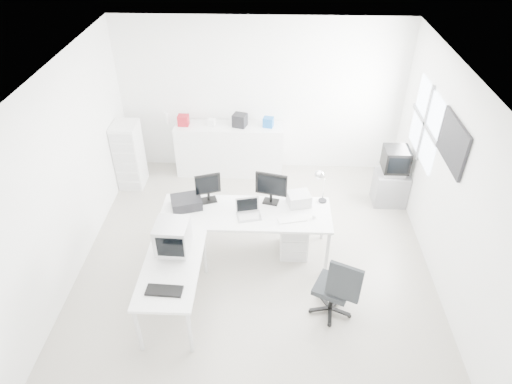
{
  "coord_description": "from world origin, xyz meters",
  "views": [
    {
      "loc": [
        0.2,
        -4.98,
        4.73
      ],
      "look_at": [
        0.0,
        0.2,
        1.0
      ],
      "focal_mm": 32.0,
      "sensor_mm": 36.0,
      "label": 1
    }
  ],
  "objects_px": {
    "drawer_pedestal": "(294,235)",
    "sideboard": "(230,149)",
    "side_desk": "(174,288)",
    "tv_cabinet": "(390,188)",
    "inkjet_printer": "(186,202)",
    "lcd_monitor_large": "(271,189)",
    "laptop": "(249,210)",
    "lcd_monitor_small": "(208,188)",
    "office_chair": "(333,284)",
    "crt_tv": "(395,162)",
    "main_desk": "(246,232)",
    "filing_cabinet": "(129,155)",
    "laser_printer": "(299,199)",
    "crt_monitor": "(173,239)"
  },
  "relations": [
    {
      "from": "drawer_pedestal",
      "to": "laptop",
      "type": "bearing_deg",
      "value": -167.01
    },
    {
      "from": "laptop",
      "to": "sideboard",
      "type": "relative_size",
      "value": 0.18
    },
    {
      "from": "inkjet_printer",
      "to": "lcd_monitor_small",
      "type": "height_order",
      "value": "lcd_monitor_small"
    },
    {
      "from": "laser_printer",
      "to": "sideboard",
      "type": "bearing_deg",
      "value": 106.86
    },
    {
      "from": "main_desk",
      "to": "filing_cabinet",
      "type": "height_order",
      "value": "filing_cabinet"
    },
    {
      "from": "laptop",
      "to": "filing_cabinet",
      "type": "xyz_separation_m",
      "value": [
        -2.19,
        1.82,
        -0.26
      ]
    },
    {
      "from": "office_chair",
      "to": "crt_tv",
      "type": "distance_m",
      "value": 2.72
    },
    {
      "from": "drawer_pedestal",
      "to": "office_chair",
      "type": "distance_m",
      "value": 1.22
    },
    {
      "from": "crt_monitor",
      "to": "filing_cabinet",
      "type": "bearing_deg",
      "value": 119.0
    },
    {
      "from": "crt_tv",
      "to": "side_desk",
      "type": "bearing_deg",
      "value": -142.76
    },
    {
      "from": "office_chair",
      "to": "drawer_pedestal",
      "type": "bearing_deg",
      "value": 136.55
    },
    {
      "from": "sideboard",
      "to": "drawer_pedestal",
      "type": "bearing_deg",
      "value": -62.26
    },
    {
      "from": "sideboard",
      "to": "filing_cabinet",
      "type": "relative_size",
      "value": 1.61
    },
    {
      "from": "drawer_pedestal",
      "to": "sideboard",
      "type": "relative_size",
      "value": 0.31
    },
    {
      "from": "office_chair",
      "to": "crt_tv",
      "type": "height_order",
      "value": "crt_tv"
    },
    {
      "from": "lcd_monitor_large",
      "to": "sideboard",
      "type": "bearing_deg",
      "value": 125.37
    },
    {
      "from": "laptop",
      "to": "crt_tv",
      "type": "xyz_separation_m",
      "value": [
        2.31,
        1.44,
        -0.05
      ]
    },
    {
      "from": "drawer_pedestal",
      "to": "tv_cabinet",
      "type": "height_order",
      "value": "drawer_pedestal"
    },
    {
      "from": "lcd_monitor_large",
      "to": "tv_cabinet",
      "type": "height_order",
      "value": "lcd_monitor_large"
    },
    {
      "from": "lcd_monitor_large",
      "to": "sideboard",
      "type": "height_order",
      "value": "lcd_monitor_large"
    },
    {
      "from": "main_desk",
      "to": "inkjet_printer",
      "type": "bearing_deg",
      "value": 173.29
    },
    {
      "from": "side_desk",
      "to": "tv_cabinet",
      "type": "distance_m",
      "value": 4.03
    },
    {
      "from": "crt_monitor",
      "to": "tv_cabinet",
      "type": "distance_m",
      "value": 3.94
    },
    {
      "from": "drawer_pedestal",
      "to": "inkjet_printer",
      "type": "bearing_deg",
      "value": 178.15
    },
    {
      "from": "main_desk",
      "to": "inkjet_printer",
      "type": "distance_m",
      "value": 0.97
    },
    {
      "from": "tv_cabinet",
      "to": "lcd_monitor_large",
      "type": "bearing_deg",
      "value": -151.53
    },
    {
      "from": "lcd_monitor_large",
      "to": "laser_printer",
      "type": "relative_size",
      "value": 1.51
    },
    {
      "from": "lcd_monitor_small",
      "to": "laser_printer",
      "type": "bearing_deg",
      "value": -20.06
    },
    {
      "from": "main_desk",
      "to": "side_desk",
      "type": "height_order",
      "value": "same"
    },
    {
      "from": "lcd_monitor_small",
      "to": "tv_cabinet",
      "type": "height_order",
      "value": "lcd_monitor_small"
    },
    {
      "from": "laptop",
      "to": "main_desk",
      "type": "bearing_deg",
      "value": 103.43
    },
    {
      "from": "main_desk",
      "to": "sideboard",
      "type": "height_order",
      "value": "sideboard"
    },
    {
      "from": "laptop",
      "to": "tv_cabinet",
      "type": "relative_size",
      "value": 0.58
    },
    {
      "from": "filing_cabinet",
      "to": "sideboard",
      "type": "bearing_deg",
      "value": 15.02
    },
    {
      "from": "tv_cabinet",
      "to": "filing_cabinet",
      "type": "height_order",
      "value": "filing_cabinet"
    },
    {
      "from": "inkjet_printer",
      "to": "crt_monitor",
      "type": "xyz_separation_m",
      "value": [
        0.0,
        -0.95,
        0.15
      ]
    },
    {
      "from": "lcd_monitor_large",
      "to": "tv_cabinet",
      "type": "bearing_deg",
      "value": 42.07
    },
    {
      "from": "lcd_monitor_large",
      "to": "tv_cabinet",
      "type": "relative_size",
      "value": 0.81
    },
    {
      "from": "filing_cabinet",
      "to": "lcd_monitor_small",
      "type": "bearing_deg",
      "value": -42.8
    },
    {
      "from": "laptop",
      "to": "tv_cabinet",
      "type": "distance_m",
      "value": 2.78
    },
    {
      "from": "main_desk",
      "to": "crt_tv",
      "type": "xyz_separation_m",
      "value": [
        2.36,
        1.34,
        0.44
      ]
    },
    {
      "from": "side_desk",
      "to": "sideboard",
      "type": "xyz_separation_m",
      "value": [
        0.43,
        3.28,
        0.11
      ]
    },
    {
      "from": "drawer_pedestal",
      "to": "laser_printer",
      "type": "xyz_separation_m",
      "value": [
        0.05,
        0.17,
        0.54
      ]
    },
    {
      "from": "laser_printer",
      "to": "tv_cabinet",
      "type": "relative_size",
      "value": 0.54
    },
    {
      "from": "filing_cabinet",
      "to": "inkjet_printer",
      "type": "bearing_deg",
      "value": -51.51
    },
    {
      "from": "side_desk",
      "to": "laptop",
      "type": "distance_m",
      "value": 1.43
    },
    {
      "from": "drawer_pedestal",
      "to": "inkjet_printer",
      "type": "xyz_separation_m",
      "value": [
        -1.55,
        0.05,
        0.52
      ]
    },
    {
      "from": "side_desk",
      "to": "sideboard",
      "type": "relative_size",
      "value": 0.73
    },
    {
      "from": "lcd_monitor_small",
      "to": "office_chair",
      "type": "height_order",
      "value": "lcd_monitor_small"
    },
    {
      "from": "laser_printer",
      "to": "office_chair",
      "type": "xyz_separation_m",
      "value": [
        0.4,
        -1.29,
        -0.36
      ]
    }
  ]
}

